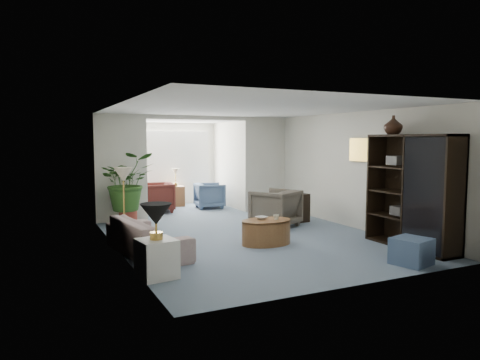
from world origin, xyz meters
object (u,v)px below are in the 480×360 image
plant_pot (128,217)px  sofa (147,236)px  coffee_bowl (261,218)px  coffee_cup (276,217)px  ottoman (411,251)px  sunroom_chair_blue (210,195)px  framed_picture (360,150)px  wingback_chair (275,208)px  floor_lamp (123,175)px  end_table (157,258)px  table_lamp (156,214)px  side_table_dark (295,208)px  coffee_table (266,232)px  sunroom_chair_maroon (157,197)px  sunroom_table (176,196)px  cabinet_urn (393,125)px  entertainment_cabinet (412,192)px

plant_pot → sofa: bearing=-95.0°
coffee_bowl → coffee_cup: bearing=-45.0°
ottoman → sunroom_chair_blue: sunroom_chair_blue is taller
ottoman → framed_picture: bearing=67.1°
sofa → wingback_chair: size_ratio=2.22×
sofa → floor_lamp: size_ratio=5.60×
end_table → table_lamp: bearing=0.0°
plant_pot → sunroom_chair_blue: bearing=30.1°
side_table_dark → coffee_cup: bearing=-130.8°
framed_picture → end_table: 5.17m
floor_lamp → sofa: bearing=-83.8°
sofa → sunroom_chair_blue: 5.09m
table_lamp → coffee_table: (2.34, 1.10, -0.67)m
coffee_bowl → end_table: bearing=-152.3°
coffee_bowl → sunroom_chair_maroon: (-0.79, 4.39, -0.09)m
coffee_cup → sunroom_table: size_ratio=0.19×
coffee_bowl → ottoman: size_ratio=0.41×
coffee_bowl → sofa: bearing=176.0°
ottoman → sunroom_chair_maroon: size_ratio=0.60×
sofa → plant_pot: size_ratio=5.04×
sofa → coffee_table: size_ratio=2.12×
coffee_cup → cabinet_urn: (2.03, -0.74, 1.68)m
sunroom_chair_blue → entertainment_cabinet: bearing=-157.7°
table_lamp → entertainment_cabinet: entertainment_cabinet is taller
wingback_chair → plant_pot: size_ratio=2.26×
plant_pot → end_table: bearing=-96.1°
framed_picture → sunroom_table: size_ratio=0.86×
floor_lamp → ottoman: (3.65, -3.62, -1.05)m
coffee_cup → sunroom_table: bearing=92.6°
end_table → plant_pot: end_table is taller
wingback_chair → sunroom_chair_blue: bearing=-110.9°
ottoman → sunroom_table: (-1.46, 7.37, 0.08)m
floor_lamp → plant_pot: (0.38, 1.52, -1.09)m
floor_lamp → entertainment_cabinet: size_ratio=0.18×
sunroom_chair_blue → coffee_table: bearing=179.3°
sofa → floor_lamp: 1.57m
sofa → sunroom_chair_maroon: size_ratio=2.36×
coffee_cup → plant_pot: (-2.05, 3.11, -0.34)m
coffee_cup → floor_lamp: bearing=146.8°
coffee_table → coffee_cup: coffee_cup is taller
sunroom_chair_blue → ottoman: bearing=-166.2°
table_lamp → sofa: bearing=81.6°
entertainment_cabinet → table_lamp: bearing=177.1°
end_table → plant_pot: size_ratio=1.35×
wingback_chair → sunroom_chair_maroon: bearing=-86.5°
framed_picture → sunroom_chair_maroon: bearing=128.0°
table_lamp → entertainment_cabinet: (4.53, -0.23, 0.11)m
coffee_table → wingback_chair: wingback_chair is taller
sunroom_chair_maroon → table_lamp: bearing=-7.4°
end_table → cabinet_urn: bearing=3.4°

